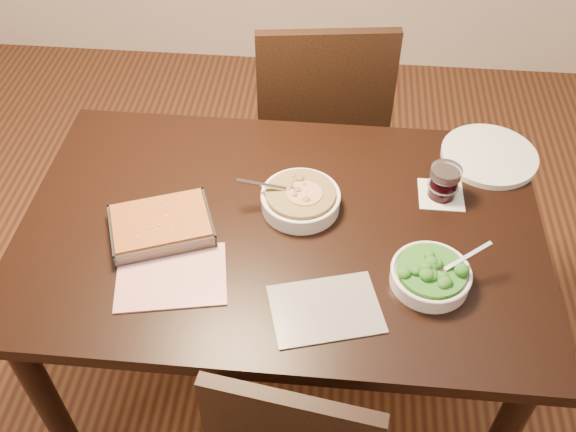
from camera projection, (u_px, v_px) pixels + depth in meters
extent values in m
plane|color=#401D12|center=(282.00, 370.00, 2.26)|extent=(4.00, 4.00, 0.00)
cube|color=black|center=(281.00, 230.00, 1.73)|extent=(1.40, 0.90, 0.04)
cube|color=black|center=(281.00, 247.00, 1.79)|extent=(1.26, 0.76, 0.08)
cylinder|color=black|center=(48.00, 402.00, 1.79)|extent=(0.07, 0.07, 0.71)
cylinder|color=black|center=(120.00, 214.00, 2.30)|extent=(0.07, 0.07, 0.71)
cylinder|color=black|center=(470.00, 237.00, 2.22)|extent=(0.07, 0.07, 0.71)
cube|color=#A72F36|center=(171.00, 277.00, 1.59)|extent=(0.30, 0.25, 0.01)
cube|color=#282930|center=(326.00, 309.00, 1.53)|extent=(0.30, 0.25, 0.00)
cube|color=white|center=(441.00, 195.00, 1.80)|extent=(0.12, 0.12, 0.00)
cylinder|color=white|center=(301.00, 202.00, 1.75)|extent=(0.22, 0.22, 0.04)
torus|color=white|center=(301.00, 195.00, 1.74)|extent=(0.22, 0.22, 0.01)
cylinder|color=#31240D|center=(301.00, 194.00, 1.73)|extent=(0.19, 0.19, 0.02)
cube|color=silver|center=(276.00, 191.00, 1.72)|extent=(0.14, 0.03, 0.04)
cylinder|color=maroon|center=(304.00, 193.00, 1.72)|extent=(0.10, 0.10, 0.00)
cylinder|color=white|center=(430.00, 277.00, 1.57)|extent=(0.20, 0.20, 0.04)
torus|color=white|center=(431.00, 272.00, 1.56)|extent=(0.20, 0.20, 0.01)
cylinder|color=#124B11|center=(432.00, 270.00, 1.55)|extent=(0.17, 0.17, 0.02)
cube|color=silver|center=(454.00, 258.00, 1.56)|extent=(0.12, 0.07, 0.04)
cube|color=silver|center=(162.00, 231.00, 1.70)|extent=(0.31, 0.27, 0.01)
cube|color=#5D210D|center=(161.00, 225.00, 1.68)|extent=(0.29, 0.25, 0.04)
cube|color=silver|center=(157.00, 202.00, 1.75)|extent=(0.25, 0.10, 0.04)
cube|color=silver|center=(166.00, 251.00, 1.62)|extent=(0.25, 0.10, 0.04)
cube|color=silver|center=(209.00, 216.00, 1.71)|extent=(0.07, 0.18, 0.04)
cube|color=silver|center=(112.00, 235.00, 1.66)|extent=(0.07, 0.18, 0.04)
cylinder|color=black|center=(443.00, 185.00, 1.77)|extent=(0.08, 0.08, 0.07)
cylinder|color=silver|center=(446.00, 172.00, 1.74)|extent=(0.09, 0.09, 0.03)
cylinder|color=silver|center=(489.00, 156.00, 1.90)|extent=(0.28, 0.28, 0.02)
cube|color=black|center=(318.00, 121.00, 2.49)|extent=(0.52, 0.52, 0.04)
cylinder|color=black|center=(358.00, 137.00, 2.81)|extent=(0.04, 0.04, 0.45)
cylinder|color=black|center=(370.00, 201.00, 2.53)|extent=(0.04, 0.04, 0.45)
cylinder|color=black|center=(267.00, 140.00, 2.80)|extent=(0.04, 0.04, 0.45)
cylinder|color=black|center=(269.00, 204.00, 2.52)|extent=(0.04, 0.04, 0.45)
cube|color=black|center=(325.00, 97.00, 2.15)|extent=(0.46, 0.10, 0.49)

